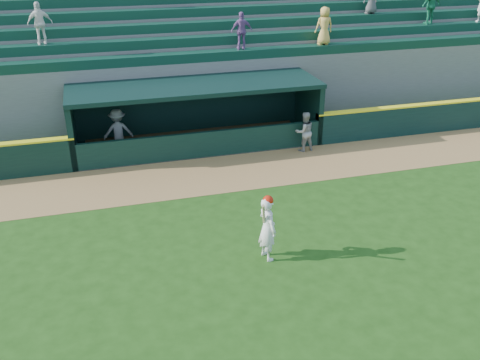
# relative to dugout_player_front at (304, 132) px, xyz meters

# --- Properties ---
(ground) EXTENTS (120.00, 120.00, 0.00)m
(ground) POSITION_rel_dugout_player_front_xyz_m (-3.81, -6.10, -0.76)
(ground) COLOR #1D4411
(ground) RESTS_ON ground
(warning_track) EXTENTS (40.00, 3.00, 0.01)m
(warning_track) POSITION_rel_dugout_player_front_xyz_m (-3.81, -1.20, -0.76)
(warning_track) COLOR olive
(warning_track) RESTS_ON ground
(dugout_player_front) EXTENTS (0.78, 0.62, 1.53)m
(dugout_player_front) POSITION_rel_dugout_player_front_xyz_m (0.00, 0.00, 0.00)
(dugout_player_front) COLOR #9B9B96
(dugout_player_front) RESTS_ON ground
(dugout_player_inside) EXTENTS (1.11, 0.66, 1.69)m
(dugout_player_inside) POSITION_rel_dugout_player_front_xyz_m (-6.77, 1.78, 0.08)
(dugout_player_inside) COLOR gray
(dugout_player_inside) RESTS_ON ground
(dugout) EXTENTS (9.40, 2.80, 2.46)m
(dugout) POSITION_rel_dugout_player_front_xyz_m (-3.81, 1.90, 0.59)
(dugout) COLOR slate
(dugout) RESTS_ON ground
(stands) EXTENTS (34.50, 6.25, 7.55)m
(stands) POSITION_rel_dugout_player_front_xyz_m (-3.78, 6.47, 1.64)
(stands) COLOR slate
(stands) RESTS_ON ground
(batter_at_plate) EXTENTS (0.58, 0.82, 1.81)m
(batter_at_plate) POSITION_rel_dugout_player_front_xyz_m (-3.68, -6.56, 0.14)
(batter_at_plate) COLOR white
(batter_at_plate) RESTS_ON ground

